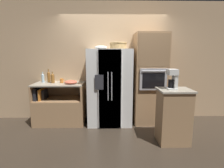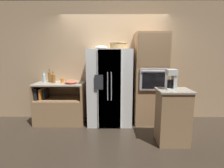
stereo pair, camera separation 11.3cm
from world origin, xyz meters
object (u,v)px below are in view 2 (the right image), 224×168
fruit_bowl (101,47)px  coffee_maker (172,78)px  refrigerator (110,87)px  wicker_basket (118,45)px  mug (62,80)px  bottle_wide (44,77)px  wall_oven (150,79)px  mixing_bowl (71,82)px  bottle_short (50,76)px  bottle_tall (53,78)px

fruit_bowl → coffee_maker: fruit_bowl is taller
refrigerator → fruit_bowl: size_ratio=6.14×
wicker_basket → mug: bearing=176.4°
bottle_wide → mug: 0.48m
coffee_maker → mug: bearing=156.1°
wall_oven → fruit_bowl: 1.32m
wicker_basket → coffee_maker: bearing=-44.2°
mixing_bowl → wicker_basket: bearing=1.5°
refrigerator → wicker_basket: (0.19, -0.03, 0.93)m
fruit_bowl → mug: size_ratio=2.38×
wall_oven → coffee_maker: wall_oven is taller
refrigerator → wall_oven: bearing=2.6°
wicker_basket → wall_oven: bearing=5.7°
bottle_wide → mug: size_ratio=2.12×
fruit_bowl → mixing_bowl: bearing=-173.3°
mixing_bowl → coffee_maker: size_ratio=0.80×
wicker_basket → mixing_bowl: bearing=-178.5°
mug → mixing_bowl: size_ratio=0.42×
bottle_short → mixing_bowl: size_ratio=1.11×
bottle_wide → mug: bottle_wide is taller
mixing_bowl → coffee_maker: coffee_maker is taller
fruit_bowl → bottle_wide: bearing=174.3°
wicker_basket → fruit_bowl: size_ratio=1.38×
wicker_basket → bottle_tall: (-1.48, 0.09, -0.72)m
wicker_basket → bottle_wide: size_ratio=1.55×
fruit_bowl → bottle_tall: 1.30m
bottle_tall → bottle_short: size_ratio=0.83×
wicker_basket → fruit_bowl: 0.38m
refrigerator → fruit_bowl: bearing=173.8°
mug → fruit_bowl: bearing=-1.9°
bottle_short → coffee_maker: 2.72m
bottle_wide → bottle_tall: bearing=-21.1°
refrigerator → mug: 1.10m
bottle_short → fruit_bowl: bearing=-5.7°
refrigerator → fruit_bowl: 0.91m
wall_oven → wicker_basket: 1.05m
mixing_bowl → bottle_short: bearing=159.8°
bottle_wide → coffee_maker: bearing=-22.1°
wall_oven → bottle_wide: bearing=177.4°
bottle_short → refrigerator: bearing=-5.7°
bottle_wide → bottle_short: bearing=-5.6°
mixing_bowl → bottle_wide: bearing=162.6°
mug → mixing_bowl: 0.25m
wicker_basket → bottle_short: wicker_basket is taller
coffee_maker → wicker_basket: bearing=135.8°
bottle_tall → bottle_short: 0.14m
wall_oven → mixing_bowl: size_ratio=7.33×
wicker_basket → bottle_wide: 1.89m
wall_oven → mug: bearing=179.8°
wall_oven → mixing_bowl: bearing=-176.8°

